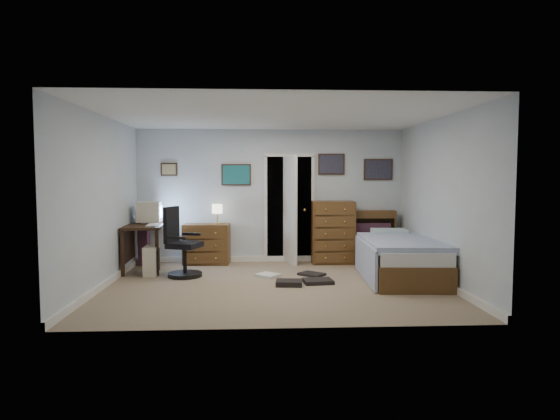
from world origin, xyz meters
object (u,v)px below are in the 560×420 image
object	(u,v)px
office_chair	(181,250)
tall_dresser	(333,232)
computer_desk	(141,234)
bed	(399,258)
low_dresser	(207,244)

from	to	relation	value
office_chair	tall_dresser	distance (m)	2.85
office_chair	tall_dresser	xyz separation A→B (m)	(2.64, 1.06, 0.14)
computer_desk	tall_dresser	bearing A→B (deg)	2.75
office_chair	computer_desk	bearing A→B (deg)	158.21
tall_dresser	office_chair	bearing A→B (deg)	-155.89
bed	office_chair	bearing A→B (deg)	178.43
low_dresser	bed	world-z (taller)	low_dresser
office_chair	tall_dresser	size ratio (longest dim) A/B	0.97
tall_dresser	bed	distance (m)	1.62
tall_dresser	bed	xyz separation A→B (m)	(0.83, -1.37, -0.25)
computer_desk	tall_dresser	world-z (taller)	tall_dresser
office_chair	low_dresser	size ratio (longest dim) A/B	1.35
tall_dresser	low_dresser	bearing A→B (deg)	-178.33
computer_desk	bed	bearing A→B (deg)	-16.50
bed	computer_desk	bearing A→B (deg)	170.37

